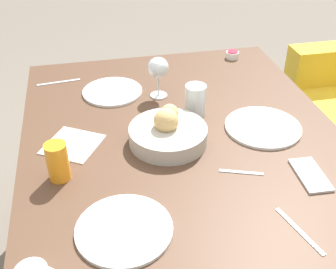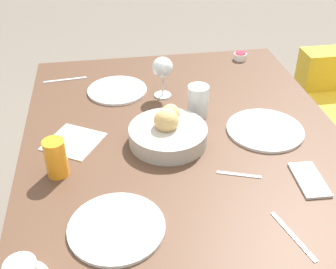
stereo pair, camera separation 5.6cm
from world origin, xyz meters
name	(u,v)px [view 1 (the left image)]	position (x,y,z in m)	size (l,w,h in m)	color
dining_table	(184,159)	(0.00, 0.00, 0.64)	(1.32, 1.04, 0.72)	#4C3323
bread_basket	(168,132)	(0.01, -0.06, 0.76)	(0.25, 0.25, 0.12)	#B2ADA3
plate_near_left	(112,92)	(-0.35, -0.20, 0.73)	(0.23, 0.23, 0.01)	white
plate_near_right	(124,229)	(0.36, -0.24, 0.73)	(0.24, 0.24, 0.01)	white
plate_far_center	(263,127)	(0.00, 0.27, 0.73)	(0.25, 0.25, 0.01)	white
juice_glass	(58,162)	(0.12, -0.39, 0.78)	(0.06, 0.06, 0.12)	orange
water_tumbler	(195,100)	(-0.13, 0.07, 0.78)	(0.07, 0.07, 0.11)	silver
wine_glass	(158,69)	(-0.29, -0.03, 0.84)	(0.08, 0.08, 0.16)	silver
jam_bowl_berry	(232,55)	(-0.56, 0.36, 0.74)	(0.06, 0.06, 0.03)	white
fork_silver	(59,82)	(-0.48, -0.40, 0.72)	(0.03, 0.17, 0.00)	#B7B7BC
knife_silver	(299,231)	(0.45, 0.18, 0.72)	(0.17, 0.05, 0.00)	#B7B7BC
spoon_coffee	(241,172)	(0.20, 0.12, 0.72)	(0.05, 0.12, 0.00)	#B7B7BC
napkin	(73,144)	(-0.04, -0.36, 0.73)	(0.22, 0.22, 0.00)	white
cell_phone	(310,175)	(0.26, 0.31, 0.73)	(0.15, 0.08, 0.01)	silver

